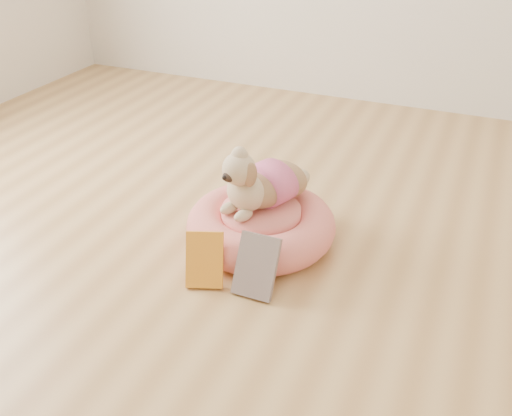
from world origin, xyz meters
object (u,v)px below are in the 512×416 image
at_px(book_yellow, 205,260).
at_px(book_white, 256,266).
at_px(dog, 261,172).
at_px(pet_bed, 261,225).

height_order(book_yellow, book_white, book_white).
bearing_deg(dog, book_white, -47.58).
relative_size(dog, book_white, 1.75).
bearing_deg(pet_bed, book_white, -70.26).
distance_m(book_yellow, book_white, 0.19).
bearing_deg(book_white, book_yellow, -171.95).
relative_size(pet_bed, book_white, 2.66).
bearing_deg(pet_bed, dog, 117.13).
height_order(pet_bed, dog, dog).
distance_m(pet_bed, book_white, 0.32).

